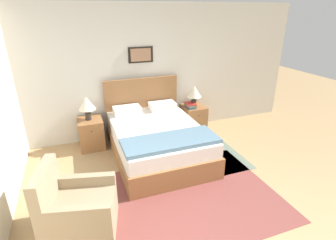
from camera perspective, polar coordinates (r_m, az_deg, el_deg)
name	(u,v)px	position (r m, az deg, el deg)	size (l,w,h in m)	color
wall_back	(141,72)	(5.35, -5.88, 10.29)	(6.92, 0.09, 2.60)	beige
area_rug_main	(191,196)	(3.90, 5.06, -16.22)	(2.40, 1.96, 0.01)	brown
area_rug_bedside	(215,151)	(5.04, 10.21, -6.63)	(0.73, 1.51, 0.01)	slate
bed	(157,139)	(4.68, -2.39, -4.25)	(1.50, 2.06, 1.21)	#936038
armchair	(77,210)	(3.41, -19.26, -18.03)	(0.94, 0.85, 0.88)	#998466
nightstand_near_window	(91,133)	(5.20, -16.37, -2.80)	(0.45, 0.53, 0.57)	#936038
nightstand_by_door	(193,118)	(5.70, 5.51, 0.38)	(0.45, 0.53, 0.57)	#936038
table_lamp_near_window	(87,104)	(4.99, -17.28, 3.29)	(0.31, 0.31, 0.44)	#2D2823
table_lamp_by_door	(194,92)	(5.51, 5.70, 6.04)	(0.31, 0.31, 0.44)	#2D2823
book_thick_bottom	(190,107)	(5.51, 4.91, 2.93)	(0.17, 0.29, 0.03)	#335693
book_hardcover_middle	(190,105)	(5.50, 4.92, 3.22)	(0.18, 0.28, 0.03)	#4C7551
book_novel_upper	(191,104)	(5.49, 4.93, 3.52)	(0.19, 0.24, 0.03)	#B7332D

